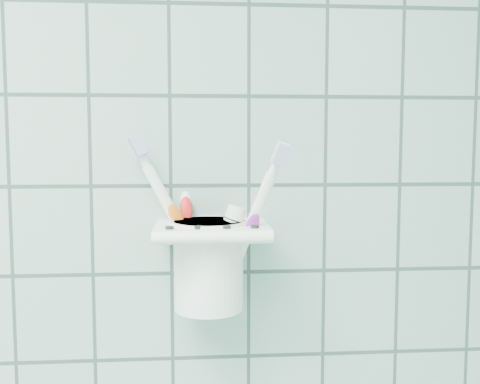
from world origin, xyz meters
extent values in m
cube|color=white|center=(0.65, 1.19, 1.30)|extent=(0.05, 0.02, 0.04)
cube|color=white|center=(0.65, 1.15, 1.31)|extent=(0.13, 0.10, 0.01)
cylinder|color=white|center=(0.65, 1.10, 1.31)|extent=(0.13, 0.01, 0.01)
cylinder|color=black|center=(0.60, 1.11, 1.32)|extent=(0.01, 0.01, 0.00)
cylinder|color=black|center=(0.63, 1.11, 1.32)|extent=(0.01, 0.01, 0.00)
cylinder|color=black|center=(0.67, 1.11, 1.32)|extent=(0.01, 0.01, 0.00)
cylinder|color=black|center=(0.70, 1.11, 1.32)|extent=(0.01, 0.01, 0.00)
cylinder|color=white|center=(0.65, 1.16, 1.27)|extent=(0.08, 0.08, 0.11)
cylinder|color=white|center=(0.65, 1.16, 1.32)|extent=(0.09, 0.09, 0.01)
cylinder|color=black|center=(0.65, 1.16, 1.32)|extent=(0.08, 0.08, 0.00)
cylinder|color=white|center=(0.66, 1.17, 1.32)|extent=(0.10, 0.03, 0.17)
cylinder|color=white|center=(0.66, 1.17, 1.42)|extent=(0.02, 0.01, 0.03)
cube|color=silver|center=(0.66, 1.16, 1.44)|extent=(0.03, 0.02, 0.03)
cube|color=white|center=(0.66, 1.17, 1.44)|extent=(0.03, 0.01, 0.03)
ellipsoid|color=orange|center=(0.66, 1.16, 1.34)|extent=(0.03, 0.01, 0.04)
cylinder|color=white|center=(0.62, 1.16, 1.32)|extent=(0.03, 0.08, 0.18)
cylinder|color=white|center=(0.62, 1.16, 1.42)|extent=(0.01, 0.02, 0.03)
cube|color=silver|center=(0.62, 1.15, 1.44)|extent=(0.02, 0.02, 0.03)
cube|color=white|center=(0.62, 1.16, 1.44)|extent=(0.02, 0.01, 0.03)
ellipsoid|color=red|center=(0.62, 1.15, 1.34)|extent=(0.02, 0.02, 0.03)
cylinder|color=white|center=(0.66, 1.16, 1.31)|extent=(0.07, 0.06, 0.16)
cylinder|color=white|center=(0.66, 1.16, 1.41)|extent=(0.02, 0.02, 0.03)
cube|color=silver|center=(0.66, 1.15, 1.42)|extent=(0.02, 0.02, 0.03)
cube|color=white|center=(0.66, 1.16, 1.42)|extent=(0.02, 0.01, 0.03)
ellipsoid|color=purple|center=(0.66, 1.15, 1.33)|extent=(0.02, 0.01, 0.03)
cube|color=silver|center=(0.64, 1.15, 1.27)|extent=(0.06, 0.01, 0.10)
cube|color=silver|center=(0.64, 1.15, 1.23)|extent=(0.04, 0.01, 0.02)
cone|color=silver|center=(0.64, 1.15, 1.33)|extent=(0.03, 0.03, 0.02)
cylinder|color=white|center=(0.64, 1.15, 1.34)|extent=(0.03, 0.03, 0.03)
camera|label=1|loc=(0.63, 0.52, 1.42)|focal=40.00mm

